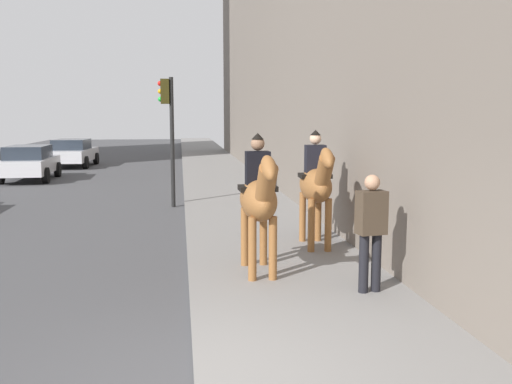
# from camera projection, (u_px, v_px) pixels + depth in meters

# --- Properties ---
(sidewalk_slab) EXTENTS (120.00, 3.22, 0.12)m
(sidewalk_slab) POSITION_uv_depth(u_px,v_px,m) (358.00, 379.00, 5.59)
(sidewalk_slab) COLOR slate
(sidewalk_slab) RESTS_ON ground
(mounted_horse_near) EXTENTS (2.15, 0.61, 2.25)m
(mounted_horse_near) POSITION_uv_depth(u_px,v_px,m) (259.00, 198.00, 8.94)
(mounted_horse_near) COLOR brown
(mounted_horse_near) RESTS_ON sidewalk_slab
(mounted_horse_far) EXTENTS (2.15, 0.61, 2.26)m
(mounted_horse_far) POSITION_uv_depth(u_px,v_px,m) (316.00, 183.00, 10.79)
(mounted_horse_far) COLOR brown
(mounted_horse_far) RESTS_ON sidewalk_slab
(pedestrian_greeting) EXTENTS (0.32, 0.44, 1.70)m
(pedestrian_greeting) POSITION_uv_depth(u_px,v_px,m) (371.00, 225.00, 8.04)
(pedestrian_greeting) COLOR black
(pedestrian_greeting) RESTS_ON sidewalk_slab
(car_mid_lane) EXTENTS (4.46, 2.19, 1.44)m
(car_mid_lane) POSITION_uv_depth(u_px,v_px,m) (73.00, 152.00, 29.38)
(car_mid_lane) COLOR silver
(car_mid_lane) RESTS_ON ground
(car_far_lane) EXTENTS (4.09, 2.00, 1.44)m
(car_far_lane) POSITION_uv_depth(u_px,v_px,m) (30.00, 162.00, 23.10)
(car_far_lane) COLOR silver
(car_far_lane) RESTS_ON ground
(traffic_light_near_curb) EXTENTS (0.20, 0.44, 3.73)m
(traffic_light_near_curb) POSITION_uv_depth(u_px,v_px,m) (169.00, 121.00, 16.13)
(traffic_light_near_curb) COLOR black
(traffic_light_near_curb) RESTS_ON ground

